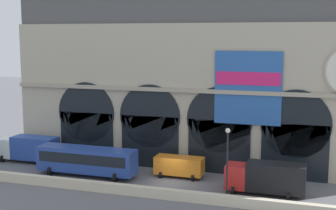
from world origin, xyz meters
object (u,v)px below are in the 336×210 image
van_center (179,166)px  box_truck_mideast (266,177)px  bus_midwest (87,160)px  box_truck_west (29,148)px  street_lamp_quayside (227,155)px

van_center → box_truck_mideast: bearing=-16.8°
bus_midwest → box_truck_mideast: box_truck_mideast is taller
box_truck_west → box_truck_mideast: 28.62m
bus_midwest → street_lamp_quayside: bearing=-12.2°
box_truck_west → bus_midwest: box_truck_west is taller
bus_midwest → street_lamp_quayside: size_ratio=1.59×
box_truck_mideast → van_center: bearing=163.2°
bus_midwest → van_center: size_ratio=2.12×
van_center → box_truck_mideast: box_truck_mideast is taller
bus_midwest → box_truck_mideast: (19.13, -0.15, -0.08)m
box_truck_west → box_truck_mideast: same height
van_center → box_truck_mideast: (9.50, -2.87, 0.45)m
box_truck_west → bus_midwest: (9.32, -3.02, 0.08)m
bus_midwest → street_lamp_quayside: (15.97, -3.47, 2.63)m
box_truck_west → bus_midwest: size_ratio=0.68×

